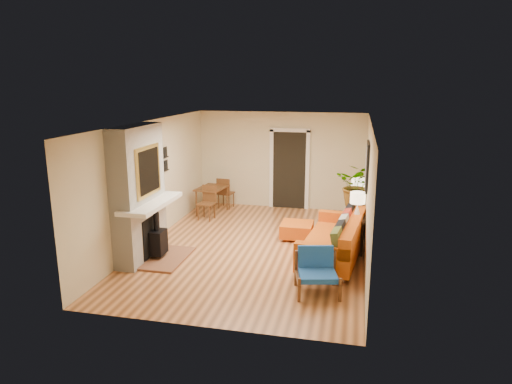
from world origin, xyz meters
The scene contains 10 objects.
room_shell centered at (0.60, 2.63, 1.24)m, with size 6.50×6.50×6.50m.
fireplace centered at (-2.00, -1.00, 1.24)m, with size 1.09×1.68×2.60m.
sofa centered at (1.73, -0.29, 0.40)m, with size 1.25×2.40×0.91m.
ottoman centered at (0.80, 0.78, 0.20)m, with size 0.69×0.69×0.35m.
blue_chair centered at (1.46, -1.73, 0.39)m, with size 0.82×0.81×0.72m.
dining_table centered at (-1.58, 2.27, 0.55)m, with size 0.82×1.60×0.85m.
console_table centered at (2.07, 0.83, 0.58)m, with size 0.34×1.85×0.72m.
lamp_near centered at (2.07, 0.15, 1.06)m, with size 0.30×0.30×0.54m.
lamp_far centered at (2.07, 1.52, 1.06)m, with size 0.30×0.30×0.54m.
houseplant centered at (2.06, 1.07, 1.20)m, with size 0.86×0.74×0.95m, color #1E5919.
Camera 1 is at (2.00, -8.78, 3.40)m, focal length 32.00 mm.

